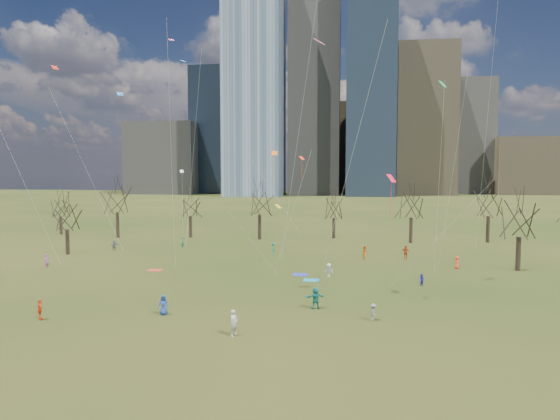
# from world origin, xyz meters

# --- Properties ---
(ground) EXTENTS (500.00, 500.00, 0.00)m
(ground) POSITION_xyz_m (0.00, 0.00, 0.00)
(ground) COLOR black
(ground) RESTS_ON ground
(downtown_skyline) EXTENTS (212.50, 78.00, 118.00)m
(downtown_skyline) POSITION_xyz_m (-2.43, 210.64, 39.01)
(downtown_skyline) COLOR slate
(downtown_skyline) RESTS_ON ground
(bare_tree_row) EXTENTS (113.04, 29.80, 9.50)m
(bare_tree_row) POSITION_xyz_m (-0.09, 37.22, 6.12)
(bare_tree_row) COLOR black
(bare_tree_row) RESTS_ON ground
(blanket_teal) EXTENTS (1.60, 1.50, 0.03)m
(blanket_teal) POSITION_xyz_m (3.46, 10.07, 0.01)
(blanket_teal) COLOR teal
(blanket_teal) RESTS_ON ground
(blanket_navy) EXTENTS (1.60, 1.50, 0.03)m
(blanket_navy) POSITION_xyz_m (2.08, 12.67, 0.01)
(blanket_navy) COLOR #2330A4
(blanket_navy) RESTS_ON ground
(blanket_crimson) EXTENTS (1.60, 1.50, 0.03)m
(blanket_crimson) POSITION_xyz_m (-14.27, 13.02, 0.01)
(blanket_crimson) COLOR #B03923
(blanket_crimson) RESTS_ON ground
(person_0) EXTENTS (0.87, 0.68, 1.57)m
(person_0) POSITION_xyz_m (-7.01, -3.71, 0.78)
(person_0) COLOR #224294
(person_0) RESTS_ON ground
(person_1) EXTENTS (0.70, 0.78, 1.78)m
(person_1) POSITION_xyz_m (-0.53, -7.87, 0.89)
(person_1) COLOR silver
(person_1) RESTS_ON ground
(person_3) EXTENTS (0.62, 0.90, 1.27)m
(person_3) POSITION_xyz_m (8.93, -3.13, 0.64)
(person_3) COLOR slate
(person_3) RESTS_ON ground
(person_4) EXTENTS (0.93, 0.90, 1.56)m
(person_4) POSITION_xyz_m (-15.63, -6.19, 0.78)
(person_4) COLOR #FB5B1B
(person_4) RESTS_ON ground
(person_5) EXTENTS (1.74, 1.10, 1.79)m
(person_5) POSITION_xyz_m (4.50, -0.47, 0.90)
(person_5) COLOR #1C8072
(person_5) RESTS_ON ground
(person_7) EXTENTS (0.40, 0.60, 1.62)m
(person_7) POSITION_xyz_m (-27.10, 12.68, 0.81)
(person_7) COLOR #A5529E
(person_7) RESTS_ON ground
(person_8) EXTENTS (0.68, 0.72, 1.18)m
(person_8) POSITION_xyz_m (14.20, 8.94, 0.59)
(person_8) COLOR #272AA9
(person_8) RESTS_ON ground
(person_9) EXTENTS (1.05, 0.81, 1.42)m
(person_9) POSITION_xyz_m (5.17, 12.03, 0.71)
(person_9) COLOR silver
(person_9) RESTS_ON ground
(person_10) EXTENTS (1.05, 0.44, 1.79)m
(person_10) POSITION_xyz_m (14.43, 23.75, 0.89)
(person_10) COLOR #C4421C
(person_10) RESTS_ON ground
(person_11) EXTENTS (1.41, 1.05, 1.48)m
(person_11) POSITION_xyz_m (-25.35, 25.95, 0.74)
(person_11) COLOR slate
(person_11) RESTS_ON ground
(person_12) EXTENTS (0.56, 0.76, 1.43)m
(person_12) POSITION_xyz_m (19.50, 18.27, 0.72)
(person_12) COLOR #FF4A1C
(person_12) RESTS_ON ground
(person_13) EXTENTS (0.61, 0.72, 1.66)m
(person_13) POSITION_xyz_m (-16.38, 28.98, 0.83)
(person_13) COLOR #1B7B60
(person_13) RESTS_ON ground
(person_14) EXTENTS (0.77, 0.93, 1.73)m
(person_14) POSITION_xyz_m (9.36, 23.23, 0.86)
(person_14) COLOR orange
(person_14) RESTS_ON ground
(person_15) EXTENTS (0.65, 1.11, 1.70)m
(person_15) POSITION_xyz_m (-2.63, 25.09, 0.85)
(person_15) COLOR #19724C
(person_15) RESTS_ON ground
(kites_airborne) EXTENTS (50.59, 39.28, 35.86)m
(kites_airborne) POSITION_xyz_m (1.83, 11.97, 13.64)
(kites_airborne) COLOR orange
(kites_airborne) RESTS_ON ground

